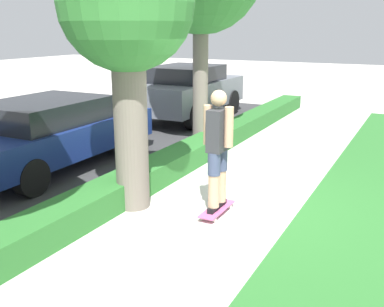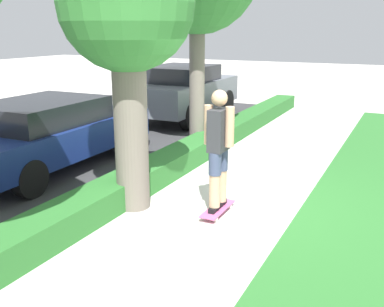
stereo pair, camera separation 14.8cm
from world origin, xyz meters
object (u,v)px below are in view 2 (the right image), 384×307
Objects in this scene: skateboard at (218,209)px; parked_car_rear at (182,90)px; tree_mid at (127,14)px; parked_car_middle at (46,132)px; skater_person at (219,147)px.

skateboard is 0.19× the size of parked_car_rear.
tree_mid reaches higher than parked_car_middle.
skater_person is at bearing 180.00° from skateboard.
parked_car_rear is at bearing 31.58° from skater_person.
skater_person is 0.44× the size of tree_mid.
parked_car_rear is (6.12, 3.76, 0.78)m from skateboard.
tree_mid reaches higher than parked_car_rear.
skater_person is 3.88m from parked_car_middle.
skateboard is 0.18× the size of parked_car_middle.
parked_car_rear is (6.42, 2.50, -1.97)m from tree_mid.
parked_car_middle is (0.91, 2.56, -2.11)m from tree_mid.
tree_mid is at bearing 103.33° from skateboard.
skater_person reaches higher than parked_car_rear.
parked_car_rear is at bearing -1.37° from parked_car_middle.
skateboard is at bearing -76.67° from tree_mid.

